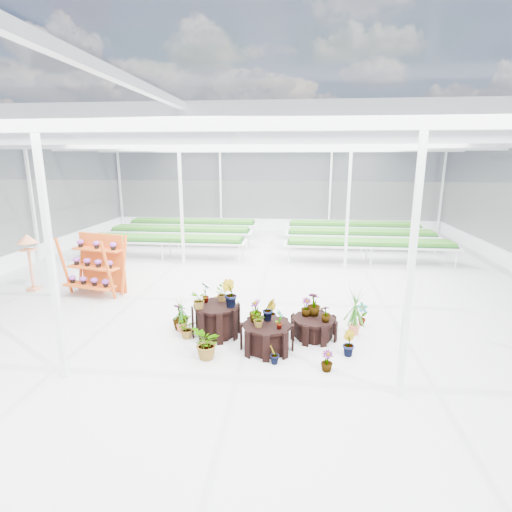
# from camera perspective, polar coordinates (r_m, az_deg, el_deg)

# --- Properties ---
(ground_plane) EXTENTS (24.00, 24.00, 0.00)m
(ground_plane) POSITION_cam_1_polar(r_m,az_deg,el_deg) (11.05, -0.77, -7.01)
(ground_plane) COLOR gray
(ground_plane) RESTS_ON ground
(greenhouse_shell) EXTENTS (18.00, 24.00, 4.50)m
(greenhouse_shell) POSITION_cam_1_polar(r_m,az_deg,el_deg) (10.46, -0.81, 4.59)
(greenhouse_shell) COLOR white
(greenhouse_shell) RESTS_ON ground
(steel_frame) EXTENTS (18.00, 24.00, 4.50)m
(steel_frame) POSITION_cam_1_polar(r_m,az_deg,el_deg) (10.46, -0.81, 4.59)
(steel_frame) COLOR silver
(steel_frame) RESTS_ON ground
(nursery_benches) EXTENTS (16.00, 7.00, 0.84)m
(nursery_benches) POSITION_cam_1_polar(r_m,az_deg,el_deg) (17.84, 1.83, 2.49)
(nursery_benches) COLOR silver
(nursery_benches) RESTS_ON ground
(plinth_tall) EXTENTS (1.35, 1.35, 0.72)m
(plinth_tall) POSITION_cam_1_polar(r_m,az_deg,el_deg) (9.20, -5.72, -9.10)
(plinth_tall) COLOR black
(plinth_tall) RESTS_ON ground
(plinth_mid) EXTENTS (1.13, 1.13, 0.57)m
(plinth_mid) POSITION_cam_1_polar(r_m,az_deg,el_deg) (8.53, 1.57, -11.48)
(plinth_mid) COLOR black
(plinth_mid) RESTS_ON ground
(plinth_low) EXTENTS (1.33, 1.33, 0.46)m
(plinth_low) POSITION_cam_1_polar(r_m,az_deg,el_deg) (9.18, 8.23, -10.09)
(plinth_low) COLOR black
(plinth_low) RESTS_ON ground
(shelf_rack) EXTENTS (1.83, 1.25, 1.76)m
(shelf_rack) POSITION_cam_1_polar(r_m,az_deg,el_deg) (12.56, -22.12, -1.25)
(shelf_rack) COLOR #CB4F16
(shelf_rack) RESTS_ON ground
(bird_table) EXTENTS (0.51, 0.51, 1.74)m
(bird_table) POSITION_cam_1_polar(r_m,az_deg,el_deg) (13.77, -29.56, -0.83)
(bird_table) COLOR #C3744B
(bird_table) RESTS_ON ground
(nursery_plants) EXTENTS (4.68, 2.84, 1.33)m
(nursery_plants) POSITION_cam_1_polar(r_m,az_deg,el_deg) (8.93, -0.44, -8.62)
(nursery_plants) COLOR #2A651D
(nursery_plants) RESTS_ON ground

